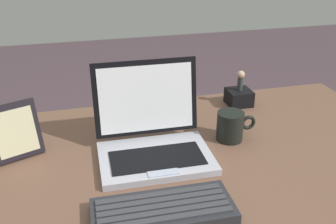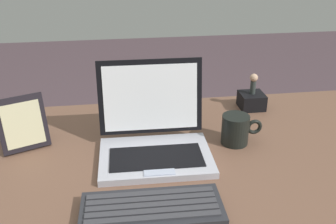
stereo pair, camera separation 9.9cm
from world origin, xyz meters
name	(u,v)px [view 2 (the right image)]	position (x,y,z in m)	size (l,w,h in m)	color
desk	(156,183)	(0.00, 0.00, 0.63)	(1.58, 0.78, 0.72)	brown
laptop_front	(154,137)	(0.00, 0.03, 0.77)	(0.31, 0.26, 0.25)	#B3B4C0
external_keyboard	(152,210)	(-0.03, -0.23, 0.73)	(0.32, 0.14, 0.03)	#26272C
photo_frame	(23,124)	(-0.37, 0.11, 0.80)	(0.14, 0.10, 0.16)	black
figurine_stand	(252,101)	(0.37, 0.28, 0.75)	(0.08, 0.08, 0.06)	black
figurine	(253,82)	(0.37, 0.28, 0.82)	(0.03, 0.03, 0.07)	#2E3533
coffee_mug	(236,129)	(0.25, 0.05, 0.76)	(0.12, 0.08, 0.09)	black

